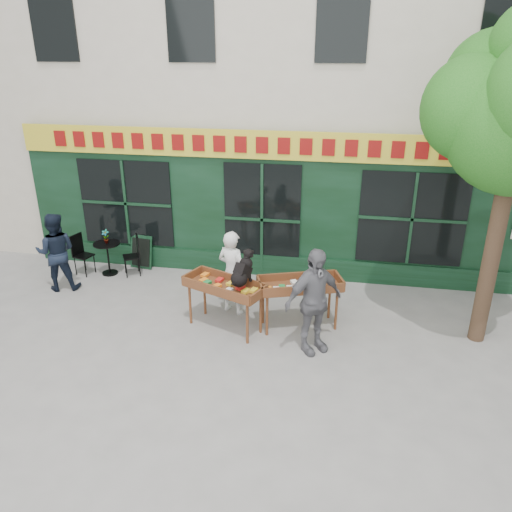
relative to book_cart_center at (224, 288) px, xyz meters
The scene contains 13 objects.
ground 0.88m from the book_cart_center, 31.13° to the left, with size 80.00×80.00×0.00m, color slate.
building 7.41m from the book_cart_center, 87.47° to the left, with size 14.00×7.26×10.00m.
book_cart_center is the anchor object (origin of this frame).
dog 0.59m from the book_cart_center, ahead, with size 0.34×0.60×0.60m, color black, non-canonical shape.
woman 0.65m from the book_cart_center, 90.00° to the left, with size 0.62×0.41×1.70m, color silver.
book_cart_right 1.39m from the book_cart_center, 12.81° to the left, with size 1.62×1.08×0.99m.
man_right 1.72m from the book_cart_center, 14.96° to the right, with size 1.11×0.46×1.89m, color #5C5C61.
bistro_table 3.74m from the book_cart_center, 149.83° to the left, with size 0.60×0.60×0.76m.
bistro_chair_left 4.27m from the book_cart_center, 155.01° to the left, with size 0.45×0.45×0.95m.
bistro_chair_right 3.27m from the book_cart_center, 142.85° to the left, with size 0.49×0.49×0.95m.
potted_plant 3.73m from the book_cart_center, 149.83° to the left, with size 0.17×0.12×0.33m, color gray.
man_left 4.05m from the book_cart_center, 166.04° to the left, with size 0.83×0.65×1.72m, color black.
chalkboard 3.55m from the book_cart_center, 138.08° to the left, with size 0.58×0.27×0.79m.
Camera 1 is at (1.78, -8.08, 4.89)m, focal length 35.00 mm.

